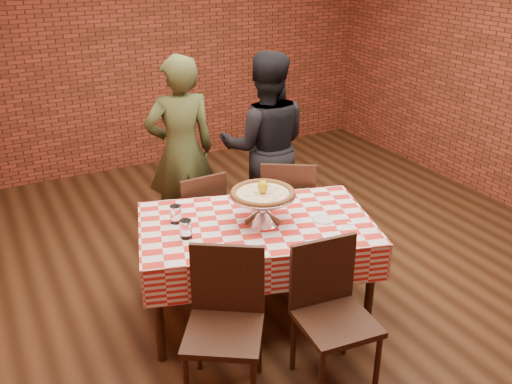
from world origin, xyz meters
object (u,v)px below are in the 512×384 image
pizza (263,194)px  table (256,269)px  chair_far_right (288,206)px  chair_far_left (196,218)px  diner_olive (181,152)px  chair_near_left (224,331)px  condiment_caddy (253,195)px  diner_black (265,146)px  water_glass_left (186,229)px  water_glass_right (176,214)px  pizza_stand (263,208)px  chair_near_right (336,321)px

pizza → table: bearing=165.1°
table → chair_far_right: size_ratio=1.72×
chair_far_left → diner_olive: bearing=-101.3°
chair_near_left → pizza: bearing=79.3°
condiment_caddy → diner_black: bearing=92.4°
water_glass_left → table: bearing=-2.2°
pizza → water_glass_right: (-0.54, 0.27, -0.15)m
pizza_stand → water_glass_left: (-0.56, 0.03, -0.04)m
condiment_caddy → chair_far_right: bearing=70.3°
chair_near_right → diner_black: bearing=79.1°
table → pizza: size_ratio=3.59×
condiment_caddy → chair_near_right: size_ratio=0.14×
chair_near_left → chair_near_right: size_ratio=1.01×
water_glass_left → diner_olive: 1.39m
water_glass_right → diner_black: 1.45m
chair_far_right → diner_olive: bearing=-12.8°
table → water_glass_left: (-0.51, 0.02, 0.45)m
pizza → chair_near_right: bearing=-87.1°
chair_near_right → condiment_caddy: bearing=93.9°
chair_far_right → diner_olive: diner_olive is taller
water_glass_left → chair_far_left: bearing=64.5°
water_glass_left → chair_far_left: water_glass_left is taller
chair_near_right → diner_olive: (-0.14, 2.20, 0.40)m
table → pizza: bearing=-14.9°
water_glass_left → diner_olive: diner_olive is taller
pizza → chair_near_right: size_ratio=0.48×
chair_near_left → condiment_caddy: bearing=86.8°
water_glass_left → pizza: bearing=-3.3°
pizza_stand → chair_near_right: size_ratio=0.50×
chair_near_right → pizza_stand: bearing=98.6°
chair_far_right → diner_olive: size_ratio=0.54×
diner_olive → condiment_caddy: bearing=104.3°
diner_black → pizza_stand: bearing=85.1°
diner_black → chair_near_right: bearing=98.1°
water_glass_left → diner_black: diner_black is taller
water_glass_left → chair_near_right: (0.60, -0.89, -0.36)m
table → diner_olive: bearing=92.0°
table → diner_black: size_ratio=0.93×
chair_near_right → chair_far_right: (0.56, 1.51, 0.00)m
pizza → diner_olive: diner_olive is taller
chair_far_right → chair_near_right: bearing=101.7°
water_glass_right → water_glass_left: bearing=-94.4°
pizza_stand → table: bearing=165.1°
chair_near_left → diner_black: diner_black is taller
water_glass_right → diner_olive: diner_olive is taller
water_glass_right → condiment_caddy: size_ratio=1.00×
chair_near_right → table: bearing=101.6°
table → water_glass_right: 0.72m
condiment_caddy → chair_far_right: (0.52, 0.35, -0.36)m
chair_far_left → diner_black: diner_black is taller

